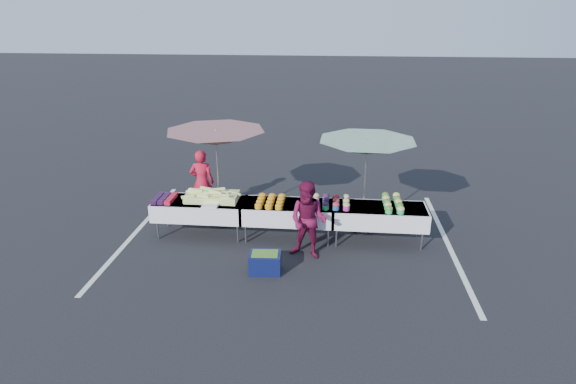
# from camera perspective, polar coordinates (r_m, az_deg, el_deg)

# --- Properties ---
(ground) EXTENTS (80.00, 80.00, 0.00)m
(ground) POSITION_cam_1_polar(r_m,az_deg,el_deg) (9.88, 0.00, -5.42)
(ground) COLOR black
(stripe_left) EXTENTS (0.10, 5.00, 0.00)m
(stripe_left) POSITION_cam_1_polar(r_m,az_deg,el_deg) (10.64, -17.47, -4.43)
(stripe_left) COLOR silver
(stripe_left) RESTS_ON ground
(stripe_right) EXTENTS (0.10, 5.00, 0.00)m
(stripe_right) POSITION_cam_1_polar(r_m,az_deg,el_deg) (10.12, 18.44, -5.90)
(stripe_right) COLOR silver
(stripe_right) RESTS_ON ground
(table_left) EXTENTS (1.86, 0.81, 0.75)m
(table_left) POSITION_cam_1_polar(r_m,az_deg,el_deg) (9.95, -10.38, -1.89)
(table_left) COLOR white
(table_left) RESTS_ON ground
(table_center) EXTENTS (1.86, 0.81, 0.75)m
(table_center) POSITION_cam_1_polar(r_m,az_deg,el_deg) (9.63, 0.00, -2.31)
(table_center) COLOR white
(table_center) RESTS_ON ground
(table_right) EXTENTS (1.86, 0.81, 0.75)m
(table_right) POSITION_cam_1_polar(r_m,az_deg,el_deg) (9.65, 10.72, -2.68)
(table_right) COLOR white
(table_right) RESTS_ON ground
(berry_punnets) EXTENTS (0.40, 0.54, 0.08)m
(berry_punnets) POSITION_cam_1_polar(r_m,az_deg,el_deg) (10.04, -14.45, -0.75)
(berry_punnets) COLOR black
(berry_punnets) RESTS_ON table_left
(corn_pile) EXTENTS (1.16, 0.57, 0.26)m
(corn_pile) POSITION_cam_1_polar(r_m,az_deg,el_deg) (9.84, -9.06, -0.48)
(corn_pile) COLOR #D3E274
(corn_pile) RESTS_ON table_left
(plastic_bags) EXTENTS (0.30, 0.25, 0.05)m
(plastic_bags) POSITION_cam_1_polar(r_m,az_deg,el_deg) (9.54, -9.18, -1.60)
(plastic_bags) COLOR white
(plastic_bags) RESTS_ON table_left
(carrot_bowls) EXTENTS (0.55, 0.69, 0.11)m
(carrot_bowls) POSITION_cam_1_polar(r_m,az_deg,el_deg) (9.58, -2.09, -1.07)
(carrot_bowls) COLOR orange
(carrot_bowls) RESTS_ON table_center
(potato_cups) EXTENTS (0.94, 0.58, 0.16)m
(potato_cups) POSITION_cam_1_polar(r_m,az_deg,el_deg) (9.50, 4.51, -1.11)
(potato_cups) COLOR #224DA0
(potato_cups) RESTS_ON table_right
(bean_baskets) EXTENTS (0.36, 0.86, 0.15)m
(bean_baskets) POSITION_cam_1_polar(r_m,az_deg,el_deg) (9.66, 12.31, -1.23)
(bean_baskets) COLOR green
(bean_baskets) RESTS_ON table_right
(vendor) EXTENTS (0.55, 0.37, 1.49)m
(vendor) POSITION_cam_1_polar(r_m,az_deg,el_deg) (10.94, -10.15, 1.16)
(vendor) COLOR red
(vendor) RESTS_ON ground
(customer) EXTENTS (0.85, 0.74, 1.49)m
(customer) POSITION_cam_1_polar(r_m,az_deg,el_deg) (8.86, 2.42, -3.38)
(customer) COLOR maroon
(customer) RESTS_ON ground
(umbrella_left) EXTENTS (2.24, 2.24, 2.10)m
(umbrella_left) POSITION_cam_1_polar(r_m,az_deg,el_deg) (9.97, -8.54, 6.28)
(umbrella_left) COLOR black
(umbrella_left) RESTS_ON ground
(umbrella_right) EXTENTS (2.52, 2.52, 2.00)m
(umbrella_right) POSITION_cam_1_polar(r_m,az_deg,el_deg) (9.62, 9.33, 5.17)
(umbrella_right) COLOR black
(umbrella_right) RESTS_ON ground
(storage_bin) EXTENTS (0.58, 0.44, 0.36)m
(storage_bin) POSITION_cam_1_polar(r_m,az_deg,el_deg) (8.61, -2.74, -8.29)
(storage_bin) COLOR #0C1340
(storage_bin) RESTS_ON ground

